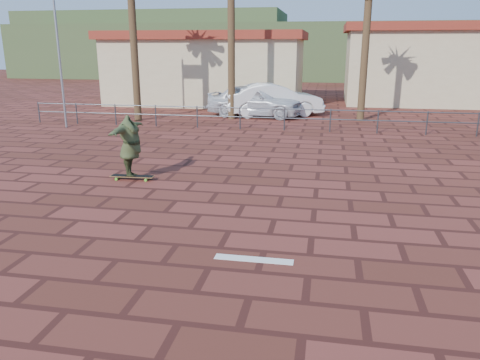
{
  "coord_description": "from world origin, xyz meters",
  "views": [
    {
      "loc": [
        1.84,
        -8.65,
        3.62
      ],
      "look_at": [
        0.04,
        1.01,
        0.8
      ],
      "focal_mm": 35.0,
      "sensor_mm": 36.0,
      "label": 1
    }
  ],
  "objects_px": {
    "longboard": "(132,176)",
    "car_white": "(274,100)",
    "skateboarder": "(130,146)",
    "car_silver": "(255,100)"
  },
  "relations": [
    {
      "from": "longboard",
      "to": "skateboarder",
      "type": "distance_m",
      "value": 0.87
    },
    {
      "from": "car_white",
      "to": "skateboarder",
      "type": "bearing_deg",
      "value": 149.79
    },
    {
      "from": "skateboarder",
      "to": "car_white",
      "type": "distance_m",
      "value": 13.5
    },
    {
      "from": "car_white",
      "to": "longboard",
      "type": "bearing_deg",
      "value": 149.79
    },
    {
      "from": "longboard",
      "to": "car_white",
      "type": "distance_m",
      "value": 13.52
    },
    {
      "from": "car_silver",
      "to": "car_white",
      "type": "distance_m",
      "value": 1.07
    },
    {
      "from": "car_white",
      "to": "car_silver",
      "type": "bearing_deg",
      "value": 98.12
    },
    {
      "from": "skateboarder",
      "to": "car_silver",
      "type": "distance_m",
      "value": 12.86
    },
    {
      "from": "car_silver",
      "to": "longboard",
      "type": "bearing_deg",
      "value": -178.78
    },
    {
      "from": "longboard",
      "to": "car_white",
      "type": "relative_size",
      "value": 0.24
    }
  ]
}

